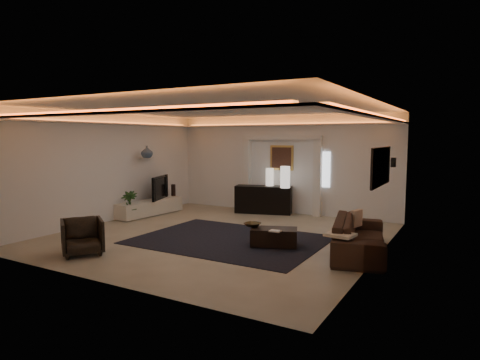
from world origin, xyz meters
The scene contains 33 objects.
floor centered at (0.00, 0.00, 0.00)m, with size 7.00×7.00×0.00m, color tan.
ceiling centered at (0.00, 0.00, 2.90)m, with size 7.00×7.00×0.00m, color white.
wall_back centered at (0.00, 3.50, 1.45)m, with size 7.00×7.00×0.00m, color white.
wall_front centered at (0.00, -3.50, 1.45)m, with size 7.00×7.00×0.00m, color white.
wall_left centered at (-3.50, 0.00, 1.45)m, with size 7.00×7.00×0.00m, color white.
wall_right centered at (3.50, 0.00, 1.45)m, with size 7.00×7.00×0.00m, color white.
cove_soffit centered at (0.00, 0.00, 2.62)m, with size 7.00×7.00×0.04m, color silver.
daylight_slit centered at (1.35, 3.48, 1.35)m, with size 0.25×0.03×1.00m, color white.
area_rug centered at (0.40, -0.20, 0.01)m, with size 4.00×3.00×0.01m, color black.
pilaster_left centered at (-1.15, 3.40, 1.10)m, with size 0.22×0.20×2.20m, color silver.
pilaster_right centered at (1.15, 3.40, 1.10)m, with size 0.22×0.20×2.20m, color silver.
alcove_header centered at (0.00, 3.40, 2.25)m, with size 2.52×0.20×0.12m, color silver.
painting_frame centered at (0.00, 3.47, 1.65)m, with size 0.74×0.04×0.74m, color tan.
painting_canvas centered at (0.00, 3.44, 1.65)m, with size 0.62×0.02×0.62m, color #4C2D1E.
art_panel_frame centered at (3.47, 0.30, 1.70)m, with size 0.04×1.64×0.74m, color black.
art_panel_gold centered at (3.44, 0.30, 1.70)m, with size 0.02×1.50×0.62m, color tan.
wall_sconce centered at (3.38, 2.20, 1.68)m, with size 0.12×0.12×0.22m, color black.
wall_niche centered at (-3.44, 1.40, 1.65)m, with size 0.10×0.55×0.04m, color silver.
console centered at (-0.41, 3.10, 0.40)m, with size 1.67×0.52×0.83m, color black.
lamp_left centered at (-0.29, 3.25, 1.09)m, with size 0.23×0.23×0.52m, color beige.
lamp_right centered at (0.33, 2.97, 1.09)m, with size 0.28×0.28×0.62m, color silver.
media_ledge centered at (-3.15, 1.17, 0.23)m, with size 0.54×2.18×0.41m, color beige.
tv centered at (-3.15, 1.46, 0.80)m, with size 0.16×1.21×0.69m, color black.
figurine centered at (-3.15, 2.26, 0.64)m, with size 0.13×0.13×0.36m, color black.
ginger_jar centered at (-3.15, 1.09, 1.85)m, with size 0.34×0.34×0.35m, color #384758.
plant centered at (-3.15, 0.35, 0.39)m, with size 0.44×0.44×0.79m, color #1C3C15.
sofa centered at (3.15, 0.11, 0.35)m, with size 0.93×2.37×0.69m, color brown.
throw_blanket centered at (3.03, -0.79, 0.55)m, with size 0.48×0.39×0.05m, color #F3E7BB.
throw_pillow centered at (2.90, 0.84, 0.55)m, with size 0.11×0.35×0.35m, color tan.
coffee_table centered at (1.48, -0.22, 0.20)m, with size 0.94×0.51×0.35m, color black.
bowl centered at (1.01, -0.29, 0.45)m, with size 0.34×0.34×0.08m, color #352612.
magazine centered at (1.62, -0.48, 0.42)m, with size 0.22×0.16×0.03m, color #F1DECA.
armchair centered at (-1.49, -2.58, 0.35)m, with size 0.74×0.76×0.70m, color black.
Camera 1 is at (5.03, -7.87, 2.25)m, focal length 30.99 mm.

